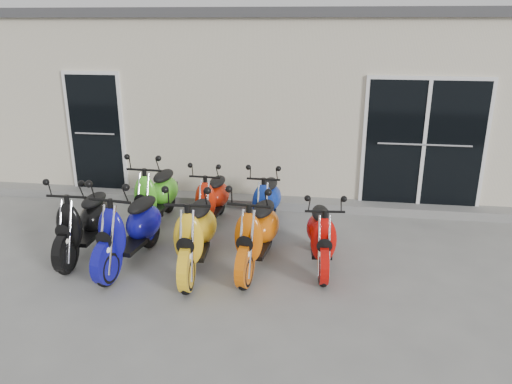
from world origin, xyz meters
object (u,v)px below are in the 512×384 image
scooter_front_black (83,213)px  scooter_front_orange_a (195,224)px  scooter_front_blue (129,219)px  scooter_front_orange_b (257,223)px  scooter_back_red (212,192)px  scooter_back_blue (267,194)px  scooter_front_red (322,227)px  scooter_back_green (155,187)px

scooter_front_black → scooter_front_orange_a: 1.67m
scooter_front_blue → scooter_front_orange_a: (0.91, -0.02, 0.00)m
scooter_front_orange_a → scooter_front_black: bearing=168.5°
scooter_front_orange_b → scooter_back_red: size_ratio=1.12×
scooter_back_blue → scooter_front_orange_a: bearing=-115.1°
scooter_front_red → scooter_front_black: bearing=177.2°
scooter_front_black → scooter_back_green: bearing=62.2°
scooter_front_black → scooter_back_red: size_ratio=1.09×
scooter_front_black → scooter_front_orange_b: size_ratio=0.98×
scooter_back_red → scooter_front_orange_b: bearing=-53.4°
scooter_front_blue → scooter_front_orange_b: bearing=12.0°
scooter_front_blue → scooter_front_red: scooter_front_blue is taller
scooter_front_black → scooter_back_green: size_ratio=0.97×
scooter_front_blue → scooter_back_red: (0.77, 1.51, -0.08)m
scooter_front_orange_a → scooter_back_blue: bearing=59.8°
scooter_front_red → scooter_back_green: size_ratio=0.90×
scooter_back_green → scooter_back_red: size_ratio=1.12×
scooter_front_blue → scooter_front_orange_b: size_ratio=1.03×
scooter_front_orange_a → scooter_back_blue: 1.69m
scooter_front_blue → scooter_front_orange_a: size_ratio=1.00×
scooter_front_black → scooter_front_red: bearing=1.1°
scooter_front_black → scooter_front_orange_b: bearing=-1.9°
scooter_front_orange_a → scooter_front_blue: bearing=174.2°
scooter_back_blue → scooter_back_red: bearing=-179.8°
scooter_front_orange_a → scooter_front_orange_b: 0.81m
scooter_front_blue → scooter_front_orange_a: bearing=5.2°
scooter_front_orange_b → scooter_front_blue: bearing=-168.7°
scooter_front_orange_a → scooter_back_red: 1.54m
scooter_front_black → scooter_back_red: scooter_front_black is taller
scooter_front_black → scooter_back_red: 2.01m
scooter_front_orange_b → scooter_front_orange_a: bearing=-161.0°
scooter_front_blue → scooter_back_red: scooter_front_blue is taller
scooter_front_blue → scooter_back_blue: bearing=48.9°
scooter_front_blue → scooter_front_orange_b: scooter_front_blue is taller
scooter_front_red → scooter_back_blue: (-0.89, 1.18, 0.01)m
scooter_front_orange_b → scooter_front_red: 0.86m
scooter_back_red → scooter_back_blue: scooter_back_blue is taller
scooter_front_black → scooter_front_orange_b: (2.44, -0.03, 0.02)m
scooter_back_blue → scooter_front_black: bearing=-150.5°
scooter_front_blue → scooter_back_blue: size_ratio=1.13×
scooter_front_blue → scooter_back_red: 1.70m
scooter_front_orange_a → scooter_front_orange_b: scooter_front_orange_a is taller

